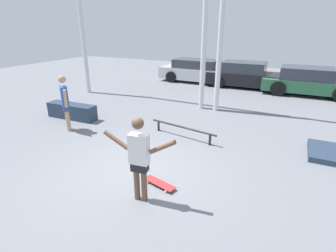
% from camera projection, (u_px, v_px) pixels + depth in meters
% --- Properties ---
extents(ground_plane, '(36.00, 36.00, 0.00)m').
position_uv_depth(ground_plane, '(135.00, 170.00, 6.21)').
color(ground_plane, slate).
extents(skateboarder, '(1.43, 0.27, 1.72)m').
position_uv_depth(skateboarder, '(139.00, 155.00, 4.84)').
color(skateboarder, brown).
rests_on(skateboarder, ground_plane).
extents(skateboard, '(0.79, 0.39, 0.08)m').
position_uv_depth(skateboard, '(160.00, 183.00, 5.59)').
color(skateboard, red).
rests_on(skateboard, ground_plane).
extents(grind_box, '(1.94, 0.58, 0.55)m').
position_uv_depth(grind_box, '(72.00, 111.00, 9.56)').
color(grind_box, '#28384C').
rests_on(grind_box, ground_plane).
extents(grind_rail, '(2.24, 0.42, 0.36)m').
position_uv_depth(grind_rail, '(183.00, 129.00, 7.92)').
color(grind_rail, black).
rests_on(grind_rail, ground_plane).
extents(canopy_support_left, '(6.23, 0.20, 6.13)m').
position_uv_depth(canopy_support_left, '(135.00, 10.00, 10.72)').
color(canopy_support_left, silver).
rests_on(canopy_support_left, ground_plane).
extents(canopy_support_right, '(6.23, 0.20, 6.13)m').
position_uv_depth(canopy_support_right, '(320.00, 5.00, 7.94)').
color(canopy_support_right, silver).
rests_on(canopy_support_right, ground_plane).
extents(parked_car_silver, '(4.63, 1.91, 1.32)m').
position_uv_depth(parked_car_silver, '(198.00, 71.00, 15.49)').
color(parked_car_silver, '#B7BABF').
rests_on(parked_car_silver, ground_plane).
extents(parked_car_black, '(4.11, 2.00, 1.35)m').
position_uv_depth(parked_car_black, '(245.00, 75.00, 14.27)').
color(parked_car_black, black).
rests_on(parked_car_black, ground_plane).
extents(parked_car_green, '(4.25, 2.06, 1.32)m').
position_uv_depth(parked_car_green, '(308.00, 81.00, 12.69)').
color(parked_car_green, '#28603D').
rests_on(parked_car_green, ground_plane).
extents(bystander, '(0.63, 0.51, 1.79)m').
position_uv_depth(bystander, '(65.00, 100.00, 8.24)').
color(bystander, tan).
rests_on(bystander, ground_plane).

